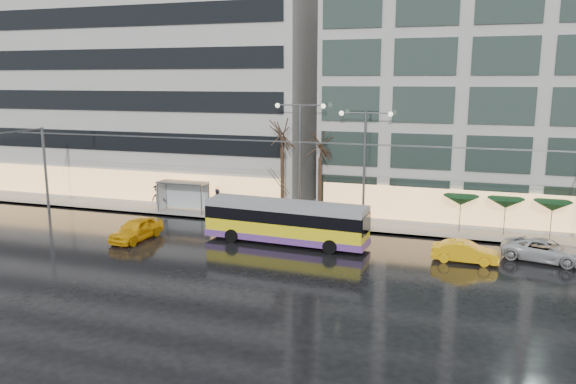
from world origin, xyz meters
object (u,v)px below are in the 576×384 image
at_px(trolleybus, 286,223).
at_px(taxi_a, 136,229).
at_px(bus_shelter, 180,189).
at_px(street_lamp_near, 300,145).

bearing_deg(trolleybus, taxi_a, -166.69).
relative_size(trolleybus, bus_shelter, 2.69).
height_order(bus_shelter, taxi_a, bus_shelter).
xyz_separation_m(bus_shelter, taxi_a, (1.09, -8.31, -1.20)).
xyz_separation_m(street_lamp_near, taxi_a, (-9.29, -8.42, -5.23)).
bearing_deg(bus_shelter, taxi_a, -82.50).
height_order(bus_shelter, street_lamp_near, street_lamp_near).
relative_size(trolleybus, street_lamp_near, 1.25).
xyz_separation_m(trolleybus, taxi_a, (-10.11, -2.39, -0.64)).
height_order(trolleybus, taxi_a, trolleybus).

